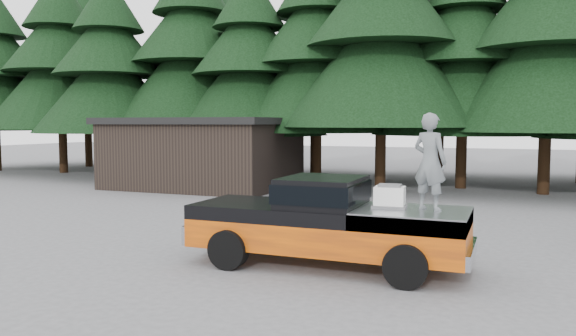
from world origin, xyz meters
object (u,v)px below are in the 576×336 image
at_px(utility_building, 204,152).
at_px(pickup_truck, 327,236).
at_px(air_compressor, 390,198).
at_px(man_on_bed, 430,162).

bearing_deg(utility_building, pickup_truck, -50.20).
bearing_deg(pickup_truck, air_compressor, 4.94).
relative_size(pickup_truck, man_on_bed, 3.10).
height_order(air_compressor, man_on_bed, man_on_bed).
bearing_deg(utility_building, man_on_bed, -44.58).
distance_m(air_compressor, utility_building, 16.58).
distance_m(man_on_bed, utility_building, 17.16).
bearing_deg(air_compressor, man_on_bed, -6.05).
relative_size(air_compressor, utility_building, 0.07).
bearing_deg(air_compressor, pickup_truck, -179.94).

